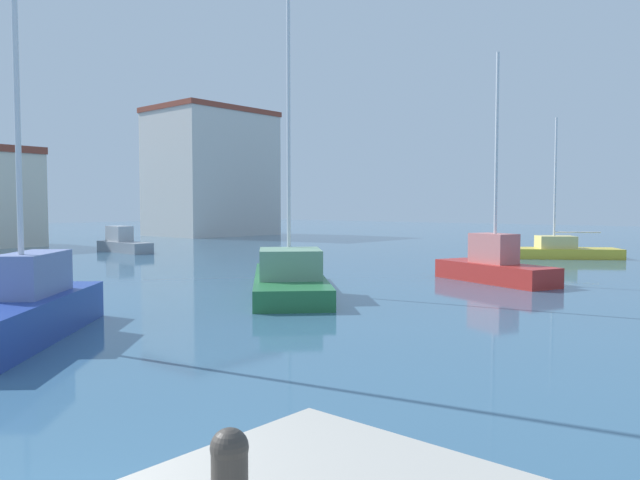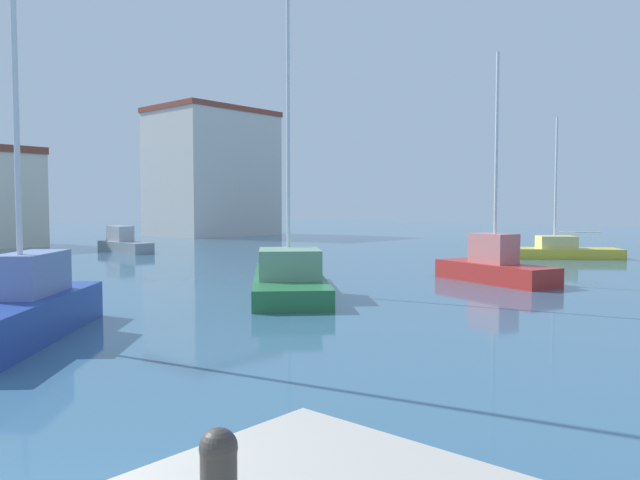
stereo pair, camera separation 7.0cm
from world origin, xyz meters
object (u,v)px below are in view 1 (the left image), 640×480
at_px(sailboat_blue_distant_east, 25,308).
at_px(sailboat_green_behind_lamppost, 289,276).
at_px(sailboat_yellow_far_left, 554,250).
at_px(sailboat_red_outer_mooring, 494,265).
at_px(motorboat_grey_mid_harbor, 123,243).
at_px(mooring_bollard, 230,476).

distance_m(sailboat_blue_distant_east, sailboat_green_behind_lamppost, 8.79).
bearing_deg(sailboat_yellow_far_left, sailboat_green_behind_lamppost, 175.61).
distance_m(sailboat_red_outer_mooring, sailboat_blue_distant_east, 16.39).
bearing_deg(sailboat_red_outer_mooring, motorboat_grey_mid_harbor, 92.57).
bearing_deg(motorboat_grey_mid_harbor, sailboat_yellow_far_left, -58.66).
height_order(sailboat_red_outer_mooring, sailboat_yellow_far_left, sailboat_red_outer_mooring).
height_order(mooring_bollard, sailboat_blue_distant_east, sailboat_blue_distant_east).
xyz_separation_m(sailboat_yellow_far_left, motorboat_grey_mid_harbor, (-13.49, 22.16, 0.13)).
height_order(mooring_bollard, sailboat_yellow_far_left, sailboat_yellow_far_left).
bearing_deg(motorboat_grey_mid_harbor, mooring_bollard, -119.88).
relative_size(sailboat_red_outer_mooring, sailboat_blue_distant_east, 0.87).
bearing_deg(sailboat_yellow_far_left, mooring_bollard, -162.92).
xyz_separation_m(mooring_bollard, sailboat_blue_distant_east, (3.38, 10.73, -0.68)).
xyz_separation_m(sailboat_red_outer_mooring, sailboat_green_behind_lamppost, (-7.31, 3.77, -0.08)).
bearing_deg(mooring_bollard, sailboat_green_behind_lamppost, 42.94).
bearing_deg(motorboat_grey_mid_harbor, sailboat_blue_distant_east, -125.21).
relative_size(sailboat_yellow_far_left, motorboat_grey_mid_harbor, 1.58).
bearing_deg(sailboat_green_behind_lamppost, sailboat_red_outer_mooring, -27.28).
bearing_deg(sailboat_yellow_far_left, sailboat_red_outer_mooring, -169.69).
xyz_separation_m(mooring_bollard, motorboat_grey_mid_harbor, (18.36, 31.95, -0.79)).
distance_m(mooring_bollard, sailboat_green_behind_lamppost, 16.61).
height_order(motorboat_grey_mid_harbor, sailboat_green_behind_lamppost, sailboat_green_behind_lamppost).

